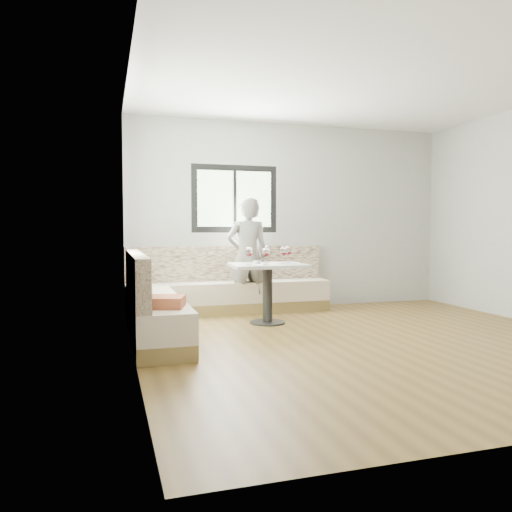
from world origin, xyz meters
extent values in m
cube|color=brown|center=(0.00, 0.00, 0.00)|extent=(5.00, 5.00, 0.01)
cube|color=white|center=(0.00, 0.00, 2.80)|extent=(5.00, 5.00, 0.01)
cube|color=#B7B7B2|center=(0.00, 2.50, 1.40)|extent=(5.00, 0.01, 2.80)
cube|color=#B7B7B2|center=(-2.50, 0.00, 1.40)|extent=(0.01, 5.00, 2.80)
cube|color=black|center=(-0.90, 2.49, 1.65)|extent=(1.30, 0.02, 1.00)
cube|color=black|center=(-2.49, 0.90, 1.65)|extent=(0.02, 1.30, 1.00)
cube|color=olive|center=(-1.05, 2.23, 0.08)|extent=(2.90, 0.55, 0.16)
cube|color=beige|center=(-1.05, 2.23, 0.30)|extent=(2.90, 0.55, 0.29)
cube|color=beige|center=(-1.05, 2.43, 0.70)|extent=(2.90, 0.14, 0.50)
cube|color=olive|center=(-2.23, 0.82, 0.08)|extent=(0.55, 2.25, 0.16)
cube|color=beige|center=(-2.23, 0.82, 0.30)|extent=(0.55, 2.25, 0.29)
cube|color=beige|center=(-2.43, 0.82, 0.70)|extent=(0.14, 2.25, 0.50)
cube|color=#B8743C|center=(-2.20, 0.15, 0.50)|extent=(0.45, 0.45, 0.11)
cylinder|color=black|center=(-0.77, 1.31, 0.01)|extent=(0.45, 0.45, 0.02)
cylinder|color=black|center=(-0.77, 1.31, 0.36)|extent=(0.12, 0.12, 0.72)
cube|color=silver|center=(-0.77, 1.31, 0.74)|extent=(0.97, 0.77, 0.04)
imported|color=slate|center=(-0.82, 2.09, 0.82)|extent=(0.62, 0.42, 1.65)
cylinder|color=white|center=(-0.90, 1.36, 0.78)|extent=(0.10, 0.10, 0.04)
sphere|color=black|center=(-0.89, 1.37, 0.80)|extent=(0.02, 0.02, 0.02)
sphere|color=black|center=(-0.91, 1.36, 0.80)|extent=(0.02, 0.02, 0.02)
sphere|color=black|center=(-0.90, 1.34, 0.80)|extent=(0.02, 0.02, 0.02)
cylinder|color=white|center=(-1.05, 1.20, 0.77)|extent=(0.07, 0.07, 0.01)
cylinder|color=white|center=(-1.05, 1.20, 0.82)|extent=(0.01, 0.01, 0.10)
ellipsoid|color=white|center=(-1.05, 1.20, 0.93)|extent=(0.10, 0.10, 0.12)
cylinder|color=#510306|center=(-1.05, 1.20, 0.90)|extent=(0.07, 0.07, 0.02)
cylinder|color=white|center=(-0.86, 1.11, 0.77)|extent=(0.07, 0.07, 0.01)
cylinder|color=white|center=(-0.86, 1.11, 0.82)|extent=(0.01, 0.01, 0.10)
ellipsoid|color=white|center=(-0.86, 1.11, 0.93)|extent=(0.10, 0.10, 0.12)
cylinder|color=#510306|center=(-0.86, 1.11, 0.90)|extent=(0.07, 0.07, 0.02)
cylinder|color=white|center=(-0.59, 1.20, 0.77)|extent=(0.07, 0.07, 0.01)
cylinder|color=white|center=(-0.59, 1.20, 0.82)|extent=(0.01, 0.01, 0.10)
ellipsoid|color=white|center=(-0.59, 1.20, 0.93)|extent=(0.10, 0.10, 0.12)
cylinder|color=#510306|center=(-0.59, 1.20, 0.90)|extent=(0.07, 0.07, 0.02)
cylinder|color=white|center=(-0.75, 1.42, 0.77)|extent=(0.07, 0.07, 0.01)
cylinder|color=white|center=(-0.75, 1.42, 0.82)|extent=(0.01, 0.01, 0.10)
ellipsoid|color=white|center=(-0.75, 1.42, 0.93)|extent=(0.10, 0.10, 0.12)
cylinder|color=#510306|center=(-0.75, 1.42, 0.90)|extent=(0.07, 0.07, 0.02)
cylinder|color=white|center=(-0.47, 1.39, 0.77)|extent=(0.07, 0.07, 0.01)
cylinder|color=white|center=(-0.47, 1.39, 0.82)|extent=(0.01, 0.01, 0.10)
ellipsoid|color=white|center=(-0.47, 1.39, 0.93)|extent=(0.10, 0.10, 0.12)
cylinder|color=#510306|center=(-0.47, 1.39, 0.90)|extent=(0.07, 0.07, 0.02)
camera|label=1|loc=(-2.73, -4.70, 1.22)|focal=35.00mm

